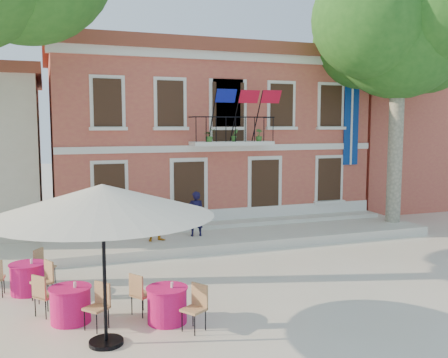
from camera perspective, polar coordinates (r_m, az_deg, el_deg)
ground at (r=13.94m, az=1.21°, el=-11.36°), size 90.00×90.00×0.00m
main_building at (r=23.40m, az=-2.93°, el=5.16°), size 13.50×9.59×7.50m
neighbor_east at (r=30.01m, az=19.03°, el=3.98°), size 9.40×9.40×6.40m
terrace at (r=18.57m, az=2.14°, el=-6.42°), size 14.00×3.40×0.30m
plane_tree_east at (r=21.43m, az=19.43°, el=15.70°), size 5.42×5.42×10.64m
patio_umbrella at (r=9.59m, az=-13.72°, el=-2.43°), size 4.19×4.19×3.11m
pedestrian_navy at (r=17.61m, az=-3.25°, el=-3.98°), size 0.62×0.44×1.59m
pedestrian_orange at (r=16.96m, az=-7.46°, el=-4.56°), size 0.82×0.69×1.51m
cafe_table_0 at (r=11.45m, az=-17.14°, el=-13.40°), size 1.56×1.74×0.95m
cafe_table_1 at (r=11.03m, az=-6.52°, el=-13.93°), size 1.40×1.84×0.95m
cafe_table_3 at (r=13.62m, az=-21.51°, el=-10.35°), size 1.67×1.87×0.95m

